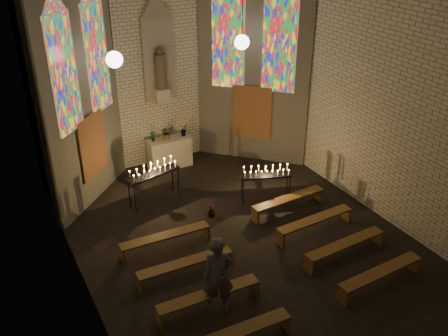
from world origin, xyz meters
The scene contains 18 objects.
floor centered at (0.00, 0.00, 0.00)m, with size 12.00×12.00×0.00m, color black.
room centered at (0.00, 3.37, 3.72)m, with size 8.22×12.43×7.00m.
altar centered at (0.00, 5.45, 0.50)m, with size 1.40×0.60×1.00m, color #BDB79A.
flower_vase_left centered at (-0.52, 5.52, 1.17)m, with size 0.18×0.12×0.33m, color #4C723F.
flower_vase_center centered at (-0.04, 5.49, 1.22)m, with size 0.39×0.34×0.43m, color #4C723F.
flower_vase_right centered at (0.55, 5.43, 1.21)m, with size 0.24×0.19×0.43m, color #4C723F.
aisle_flower_pot centered at (-0.18, 2.09, 0.19)m, with size 0.21×0.21×0.38m, color #4C723F.
votive_stand_left centered at (-1.26, 3.60, 1.01)m, with size 1.64×0.71×1.17m.
votive_stand_right centered at (1.60, 2.10, 0.92)m, with size 1.48×0.84×1.07m.
pew_left_0 centered at (-1.87, 1.32, 0.36)m, with size 2.31×0.41×0.44m.
pew_right_0 centered at (1.87, 1.32, 0.36)m, with size 2.31×0.41×0.44m.
pew_left_1 centered at (-1.87, 0.12, 0.36)m, with size 2.31×0.41×0.44m.
pew_right_1 centered at (1.87, 0.12, 0.36)m, with size 2.31×0.41×0.44m.
pew_left_2 centered at (-1.87, -1.08, 0.36)m, with size 2.31×0.41×0.44m.
pew_right_2 centered at (1.87, -1.08, 0.36)m, with size 2.31×0.41×0.44m.
pew_left_3 centered at (-1.87, -2.28, 0.36)m, with size 2.31×0.41×0.44m.
pew_right_3 centered at (1.87, -2.28, 0.36)m, with size 2.31×0.41×0.44m.
visitor centered at (-1.70, -1.21, 0.92)m, with size 0.67×0.44×1.84m, color #43444C.
Camera 1 is at (-5.45, -8.34, 7.75)m, focal length 40.00 mm.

